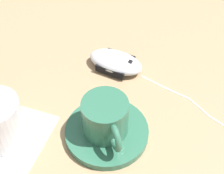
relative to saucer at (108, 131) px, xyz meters
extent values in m
plane|color=#9E7F5B|center=(-0.03, 0.00, -0.01)|extent=(3.00, 3.00, 0.00)
cylinder|color=#2D664C|center=(0.00, 0.00, 0.00)|extent=(0.14, 0.14, 0.01)
cylinder|color=#2D664C|center=(0.00, 0.00, 0.04)|extent=(0.08, 0.08, 0.07)
torus|color=#2D664C|center=(0.03, -0.03, 0.04)|extent=(0.05, 0.03, 0.05)
ellipsoid|color=silver|center=(-0.09, 0.14, 0.01)|extent=(0.12, 0.08, 0.03)
cylinder|color=black|center=(-0.06, 0.14, 0.02)|extent=(0.01, 0.01, 0.01)
cube|color=black|center=(-0.09, 0.17, 0.01)|extent=(0.06, 0.02, 0.01)
cube|color=black|center=(-0.08, 0.11, 0.01)|extent=(0.06, 0.02, 0.01)
cylinder|color=white|center=(0.00, 0.15, -0.01)|extent=(0.05, 0.00, 0.00)
cylinder|color=white|center=(0.05, 0.15, -0.01)|extent=(0.05, 0.01, 0.00)
cylinder|color=white|center=(0.10, 0.15, -0.01)|extent=(0.05, 0.02, 0.00)
cylinder|color=white|center=(0.15, 0.14, -0.01)|extent=(0.05, 0.01, 0.00)
sphere|color=white|center=(-0.03, 0.15, -0.01)|extent=(0.00, 0.00, 0.00)
sphere|color=white|center=(0.02, 0.15, -0.01)|extent=(0.00, 0.00, 0.00)
sphere|color=white|center=(0.07, 0.16, -0.01)|extent=(0.00, 0.00, 0.00)
sphere|color=white|center=(0.12, 0.14, -0.01)|extent=(0.00, 0.00, 0.00)
cube|color=silver|center=(-0.13, -0.11, -0.01)|extent=(0.17, 0.17, 0.00)
camera|label=1|loc=(0.22, -0.27, 0.49)|focal=55.00mm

